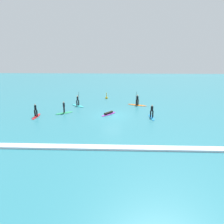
{
  "coord_description": "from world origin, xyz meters",
  "views": [
    {
      "loc": [
        1.06,
        -28.06,
        8.59
      ],
      "look_at": [
        0.0,
        0.0,
        0.5
      ],
      "focal_mm": 33.36,
      "sensor_mm": 36.0,
      "label": 1
    }
  ],
  "objects_px": {
    "surfer_on_teal_board": "(78,104)",
    "marker_buoy": "(107,98)",
    "surfer_on_blue_board": "(152,114)",
    "surfer_on_green_board": "(64,111)",
    "surfer_on_orange_board": "(137,103)",
    "surfer_on_red_board": "(36,113)",
    "surfer_on_purple_board": "(109,113)"
  },
  "relations": [
    {
      "from": "marker_buoy",
      "to": "surfer_on_teal_board",
      "type": "bearing_deg",
      "value": -126.85
    },
    {
      "from": "surfer_on_teal_board",
      "to": "marker_buoy",
      "type": "height_order",
      "value": "surfer_on_teal_board"
    },
    {
      "from": "surfer_on_teal_board",
      "to": "surfer_on_red_board",
      "type": "distance_m",
      "value": 7.71
    },
    {
      "from": "surfer_on_blue_board",
      "to": "marker_buoy",
      "type": "bearing_deg",
      "value": 27.87
    },
    {
      "from": "surfer_on_blue_board",
      "to": "marker_buoy",
      "type": "xyz_separation_m",
      "value": [
        -6.91,
        11.83,
        -0.33
      ]
    },
    {
      "from": "surfer_on_purple_board",
      "to": "surfer_on_red_board",
      "type": "bearing_deg",
      "value": 136.75
    },
    {
      "from": "surfer_on_red_board",
      "to": "surfer_on_blue_board",
      "type": "bearing_deg",
      "value": 89.15
    },
    {
      "from": "surfer_on_teal_board",
      "to": "surfer_on_red_board",
      "type": "height_order",
      "value": "surfer_on_teal_board"
    },
    {
      "from": "surfer_on_teal_board",
      "to": "surfer_on_blue_board",
      "type": "relative_size",
      "value": 0.89
    },
    {
      "from": "surfer_on_green_board",
      "to": "surfer_on_red_board",
      "type": "relative_size",
      "value": 0.88
    },
    {
      "from": "surfer_on_orange_board",
      "to": "surfer_on_red_board",
      "type": "height_order",
      "value": "surfer_on_orange_board"
    },
    {
      "from": "surfer_on_blue_board",
      "to": "surfer_on_red_board",
      "type": "xyz_separation_m",
      "value": [
        -15.91,
        -0.24,
        -0.04
      ]
    },
    {
      "from": "surfer_on_orange_board",
      "to": "surfer_on_purple_board",
      "type": "relative_size",
      "value": 1.22
    },
    {
      "from": "surfer_on_teal_board",
      "to": "marker_buoy",
      "type": "bearing_deg",
      "value": -85.33
    },
    {
      "from": "surfer_on_teal_board",
      "to": "surfer_on_orange_board",
      "type": "relative_size",
      "value": 0.81
    },
    {
      "from": "surfer_on_green_board",
      "to": "surfer_on_orange_board",
      "type": "xyz_separation_m",
      "value": [
        11.03,
        5.2,
        0.06
      ]
    },
    {
      "from": "surfer_on_blue_board",
      "to": "surfer_on_red_board",
      "type": "height_order",
      "value": "surfer_on_red_board"
    },
    {
      "from": "surfer_on_green_board",
      "to": "marker_buoy",
      "type": "relative_size",
      "value": 2.03
    },
    {
      "from": "surfer_on_green_board",
      "to": "surfer_on_blue_board",
      "type": "bearing_deg",
      "value": -43.69
    },
    {
      "from": "surfer_on_green_board",
      "to": "surfer_on_orange_board",
      "type": "relative_size",
      "value": 0.77
    },
    {
      "from": "surfer_on_blue_board",
      "to": "surfer_on_red_board",
      "type": "bearing_deg",
      "value": 88.42
    },
    {
      "from": "surfer_on_green_board",
      "to": "marker_buoy",
      "type": "xyz_separation_m",
      "value": [
        5.53,
        10.26,
        -0.22
      ]
    },
    {
      "from": "marker_buoy",
      "to": "surfer_on_blue_board",
      "type": "bearing_deg",
      "value": -59.7
    },
    {
      "from": "surfer_on_red_board",
      "to": "marker_buoy",
      "type": "relative_size",
      "value": 2.31
    },
    {
      "from": "surfer_on_purple_board",
      "to": "marker_buoy",
      "type": "bearing_deg",
      "value": 43.51
    },
    {
      "from": "surfer_on_teal_board",
      "to": "surfer_on_green_board",
      "type": "relative_size",
      "value": 1.05
    },
    {
      "from": "surfer_on_purple_board",
      "to": "surfer_on_red_board",
      "type": "relative_size",
      "value": 0.94
    },
    {
      "from": "surfer_on_blue_board",
      "to": "surfer_on_purple_board",
      "type": "distance_m",
      "value": 6.08
    },
    {
      "from": "surfer_on_blue_board",
      "to": "surfer_on_green_board",
      "type": "distance_m",
      "value": 12.55
    },
    {
      "from": "surfer_on_blue_board",
      "to": "marker_buoy",
      "type": "height_order",
      "value": "surfer_on_blue_board"
    },
    {
      "from": "surfer_on_orange_board",
      "to": "surfer_on_teal_board",
      "type": "bearing_deg",
      "value": 27.9
    },
    {
      "from": "surfer_on_orange_board",
      "to": "surfer_on_red_board",
      "type": "distance_m",
      "value": 16.09
    }
  ]
}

